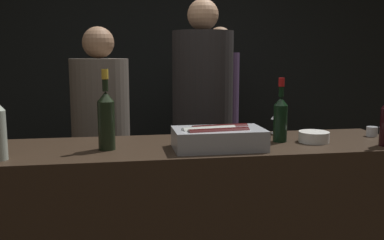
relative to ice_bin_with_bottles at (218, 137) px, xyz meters
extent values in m
cube|color=black|center=(-0.10, 2.20, 0.35)|extent=(6.40, 0.06, 2.80)
cube|color=#2D2116|center=(-0.10, 0.12, -0.55)|extent=(2.17, 0.58, 0.99)
cube|color=#9EA0A5|center=(0.00, 0.00, -0.01)|extent=(0.43, 0.25, 0.10)
cylinder|color=#380F0F|center=(-0.01, -0.05, 0.02)|extent=(0.30, 0.10, 0.07)
cylinder|color=#B2B7AD|center=(-0.04, 0.00, 0.02)|extent=(0.27, 0.11, 0.07)
cylinder|color=#380F0F|center=(0.02, 0.05, 0.02)|extent=(0.28, 0.10, 0.07)
cylinder|color=silver|center=(0.52, 0.07, -0.03)|extent=(0.16, 0.16, 0.05)
cylinder|color=gray|center=(0.52, 0.07, -0.01)|extent=(0.13, 0.13, 0.01)
cylinder|color=silver|center=(0.43, 0.34, -0.05)|extent=(0.08, 0.08, 0.00)
cylinder|color=silver|center=(0.43, 0.34, -0.01)|extent=(0.01, 0.01, 0.08)
cone|color=silver|center=(0.43, 0.34, 0.05)|extent=(0.09, 0.09, 0.06)
cylinder|color=silver|center=(0.91, 0.17, -0.03)|extent=(0.06, 0.06, 0.05)
sphere|color=#F4C66B|center=(0.91, 0.17, -0.03)|extent=(0.03, 0.03, 0.03)
cylinder|color=black|center=(0.36, 0.12, 0.04)|extent=(0.07, 0.07, 0.19)
cone|color=black|center=(0.36, 0.12, 0.15)|extent=(0.07, 0.07, 0.04)
cylinder|color=black|center=(0.36, 0.12, 0.22)|extent=(0.03, 0.03, 0.10)
cylinder|color=maroon|center=(0.36, 0.12, 0.25)|extent=(0.03, 0.03, 0.04)
cylinder|color=black|center=(-0.52, 0.08, 0.06)|extent=(0.08, 0.08, 0.23)
cone|color=black|center=(-0.52, 0.08, 0.20)|extent=(0.08, 0.08, 0.05)
cylinder|color=black|center=(-0.52, 0.08, 0.27)|extent=(0.03, 0.03, 0.10)
cylinder|color=gold|center=(-0.52, 0.08, 0.30)|extent=(0.03, 0.03, 0.05)
cube|color=black|center=(0.10, 0.92, -0.63)|extent=(0.31, 0.23, 0.84)
cylinder|color=black|center=(0.10, 0.92, 0.17)|extent=(0.41, 0.41, 0.76)
sphere|color=tan|center=(0.10, 0.92, 0.65)|extent=(0.21, 0.21, 0.21)
cube|color=black|center=(-0.59, 0.98, -0.68)|extent=(0.29, 0.21, 0.73)
cylinder|color=#60564C|center=(-0.59, 0.98, 0.02)|extent=(0.39, 0.39, 0.68)
sphere|color=#997051|center=(-0.59, 0.98, 0.47)|extent=(0.21, 0.21, 0.21)
cube|color=black|center=(0.37, 1.56, -0.67)|extent=(0.25, 0.18, 0.76)
cylinder|color=#473356|center=(0.37, 1.56, 0.06)|extent=(0.33, 0.33, 0.70)
sphere|color=tan|center=(0.37, 1.56, 0.51)|extent=(0.21, 0.21, 0.21)
camera|label=1|loc=(-0.45, -1.95, 0.39)|focal=40.00mm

